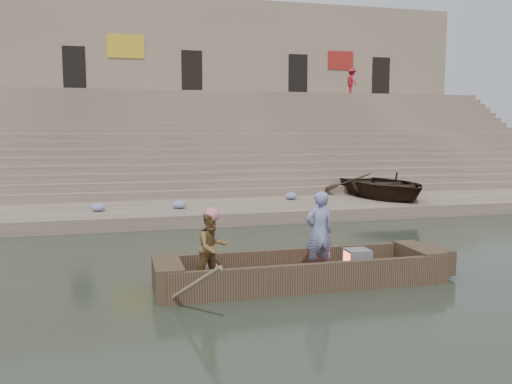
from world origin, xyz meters
name	(u,v)px	position (x,y,z in m)	size (l,w,h in m)	color
ground	(436,270)	(0.00, 0.00, 0.00)	(120.00, 120.00, 0.00)	#262F23
lower_landing	(308,208)	(0.00, 8.00, 0.20)	(32.00, 4.00, 0.40)	gray
mid_landing	(256,162)	(0.00, 15.50, 1.40)	(32.00, 3.00, 2.80)	gray
upper_landing	(228,136)	(0.00, 22.50, 2.60)	(32.00, 3.00, 5.20)	gray
ghat_steps	(248,152)	(0.00, 17.19, 1.80)	(32.00, 11.00, 5.20)	gray
building_wall	(217,91)	(0.00, 26.50, 5.60)	(32.00, 5.07, 11.20)	gray
main_rowboat	(301,279)	(-3.15, -0.28, 0.11)	(5.00, 1.30, 0.22)	brown
rowboat_trim	(311,268)	(-2.94, -0.29, 0.31)	(6.04, 2.63, 1.97)	brown
standing_man	(319,232)	(-2.80, -0.33, 1.01)	(0.58, 0.38, 1.59)	navy
rowing_man	(212,247)	(-4.91, -0.48, 0.87)	(0.63, 0.49, 1.30)	#277629
television	(357,259)	(-1.98, -0.28, 0.42)	(0.46, 0.42, 0.40)	slate
beached_rowboat	(383,185)	(3.19, 8.50, 0.89)	(3.37, 4.72, 0.98)	#2D2116
pedestrian	(352,81)	(7.76, 21.60, 6.01)	(1.05, 0.60, 1.63)	#A31B28
cloth_bundles	(297,199)	(-0.44, 8.00, 0.53)	(18.10, 1.69, 0.26)	#3F5999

